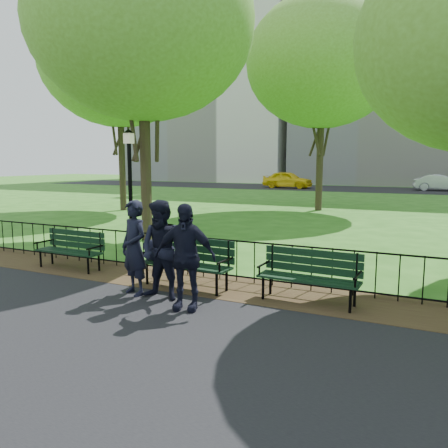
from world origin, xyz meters
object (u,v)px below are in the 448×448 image
at_px(person_left, 134,248).
at_px(person_mid, 163,250).
at_px(tree_near_w, 142,23).
at_px(person_right, 185,257).
at_px(park_bench_right_a, 310,271).
at_px(tree_far_c, 323,62).
at_px(park_bench_main, 175,254).
at_px(lamppost, 130,186).
at_px(tree_mid_w, 119,60).
at_px(sedan_silver, 440,183).
at_px(taxi, 288,180).
at_px(park_bench_left_a, 72,245).

xyz_separation_m(person_left, person_mid, (0.65, -0.02, 0.01)).
xyz_separation_m(tree_near_w, person_right, (4.56, -5.32, -5.77)).
bearing_deg(person_right, park_bench_right_a, 22.64).
bearing_deg(tree_far_c, park_bench_main, -87.59).
height_order(park_bench_right_a, person_left, person_left).
distance_m(lamppost, person_left, 4.08).
height_order(tree_near_w, tree_far_c, tree_far_c).
distance_m(tree_mid_w, person_mid, 16.80).
bearing_deg(sedan_silver, person_mid, 164.96).
bearing_deg(person_left, tree_near_w, 143.31).
distance_m(park_bench_main, tree_near_w, 8.20).
height_order(park_bench_main, person_left, person_left).
xyz_separation_m(person_left, sedan_silver, (5.65, 35.14, -0.21)).
bearing_deg(tree_near_w, park_bench_main, -48.89).
height_order(person_right, taxi, person_right).
relative_size(park_bench_main, tree_mid_w, 0.18).
relative_size(park_bench_right_a, tree_near_w, 0.19).
height_order(park_bench_main, person_mid, person_mid).
height_order(lamppost, tree_far_c, tree_far_c).
distance_m(tree_near_w, person_right, 9.08).
height_order(lamppost, sedan_silver, lamppost).
bearing_deg(park_bench_left_a, lamppost, 87.02).
xyz_separation_m(tree_mid_w, person_right, (10.77, -11.97, -6.61)).
bearing_deg(tree_mid_w, park_bench_main, -47.68).
xyz_separation_m(tree_far_c, person_mid, (0.90, -15.99, -6.51)).
distance_m(park_bench_left_a, sedan_silver, 35.10).
bearing_deg(person_mid, tree_mid_w, 130.75).
relative_size(tree_near_w, person_left, 5.34).
bearing_deg(park_bench_left_a, tree_far_c, 82.07).
bearing_deg(person_right, park_bench_left_a, 148.25).
xyz_separation_m(park_bench_main, lamppost, (-2.84, 2.30, 1.19)).
height_order(park_bench_main, lamppost, lamppost).
xyz_separation_m(tree_far_c, sedan_silver, (5.90, 19.17, -6.73)).
bearing_deg(tree_mid_w, person_right, -48.01).
bearing_deg(lamppost, park_bench_right_a, -20.95).
height_order(lamppost, person_left, lamppost).
bearing_deg(tree_far_c, lamppost, -99.72).
bearing_deg(person_right, lamppost, 124.71).
distance_m(tree_near_w, sedan_silver, 31.99).
bearing_deg(tree_near_w, park_bench_right_a, -32.15).
height_order(park_bench_main, tree_mid_w, tree_mid_w).
distance_m(tree_mid_w, person_left, 16.41).
bearing_deg(person_left, lamppost, 148.32).
distance_m(person_mid, sedan_silver, 35.52).
bearing_deg(tree_mid_w, taxi, 84.20).
bearing_deg(tree_near_w, tree_far_c, 74.63).
bearing_deg(lamppost, tree_mid_w, 129.48).
distance_m(park_bench_main, tree_mid_w, 16.18).
bearing_deg(sedan_silver, park_bench_right_a, 168.84).
height_order(park_bench_right_a, lamppost, lamppost).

